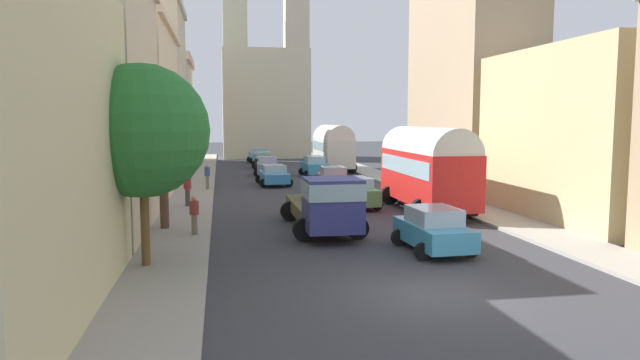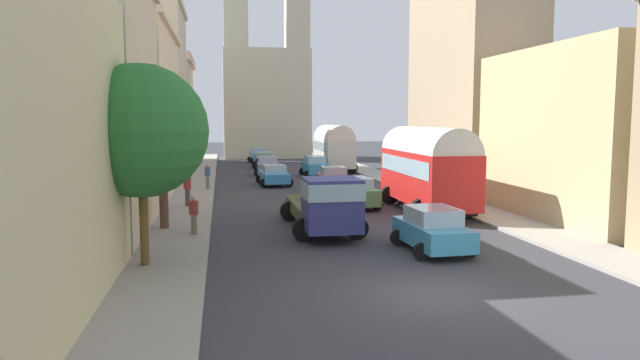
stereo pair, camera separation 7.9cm
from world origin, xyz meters
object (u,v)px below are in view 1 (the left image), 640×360
Objects in this scene: car_0 at (274,175)px; pedestrian_2 at (194,214)px; car_6 at (333,179)px; car_2 at (263,160)px; parked_bus_0 at (427,165)px; car_1 at (267,166)px; car_7 at (314,166)px; pedestrian_1 at (207,176)px; parked_bus_1 at (333,146)px; car_5 at (355,192)px; cargo_truck_0 at (325,203)px; car_4 at (433,230)px; car_3 at (259,155)px; pedestrian_0 at (188,189)px.

pedestrian_2 reaches higher than car_0.
pedestrian_2 is at bearing -121.07° from car_6.
car_6 reaches higher than car_2.
parked_bus_0 is 2.23× the size of car_1.
car_7 is 2.33× the size of pedestrian_1.
car_0 is (-6.32, -10.38, -1.55)m from parked_bus_1.
car_5 is at bearing 39.53° from pedestrian_2.
parked_bus_0 reaches higher than car_6.
car_6 is at bearing -101.06° from parked_bus_1.
parked_bus_0 reaches higher than car_0.
car_1 is at bearing 64.45° from pedestrian_1.
cargo_truck_0 is at bearing -98.27° from car_7.
car_4 is at bearing -89.57° from car_6.
car_1 is 0.91× the size of car_5.
car_2 reaches higher than car_0.
parked_bus_1 is 2.06× the size of car_2.
pedestrian_1 is at bearing -115.55° from car_1.
car_6 is at bearing 88.15° from car_5.
car_2 is at bearing -90.27° from car_3.
car_7 reaches higher than car_4.
car_1 is 0.99× the size of car_4.
pedestrian_1 is (-4.71, -9.86, 0.23)m from car_1.
pedestrian_2 is at bearing 179.73° from cargo_truck_0.
parked_bus_0 reaches higher than parked_bus_1.
car_1 reaches higher than car_2.
car_6 is 8.20m from pedestrian_1.
parked_bus_0 reaches higher than car_3.
car_5 is 0.99× the size of car_7.
car_5 is 8.81m from pedestrian_0.
car_6 is (-0.13, 17.65, 0.01)m from car_4.
car_4 is (3.21, -3.82, -0.47)m from cargo_truck_0.
car_0 is at bearing -123.15° from car_7.
pedestrian_0 is (-9.34, -15.93, 0.23)m from car_7.
pedestrian_1 reaches higher than car_5.
pedestrian_0 is at bearing -120.38° from car_7.
pedestrian_2 is (-11.39, -4.86, -1.41)m from parked_bus_0.
car_3 is 39.45m from pedestrian_2.
pedestrian_0 is (-5.76, -24.61, 0.29)m from car_2.
pedestrian_1 is (-4.93, -24.13, 0.22)m from car_3.
cargo_truck_0 is at bearing -89.75° from car_2.
car_5 is at bearing -91.85° from car_6.
car_1 is 0.90× the size of car_7.
car_6 is (-3.08, 8.94, -1.57)m from parked_bus_0.
cargo_truck_0 is 1.85× the size of car_5.
car_7 is at bearing -77.10° from car_3.
pedestrian_2 is (-4.77, -17.64, 0.22)m from car_0.
parked_bus_0 is 12.47m from pedestrian_2.
car_2 is 32.70m from pedestrian_2.
car_7 is (-2.72, 18.76, -1.53)m from parked_bus_0.
pedestrian_1 reaches higher than car_6.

